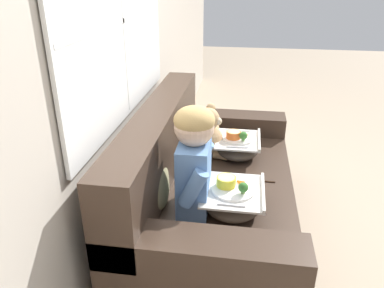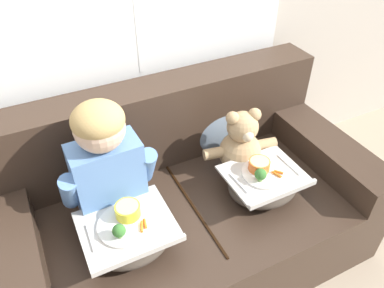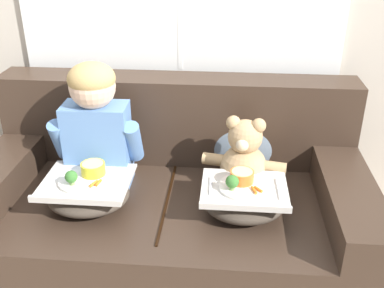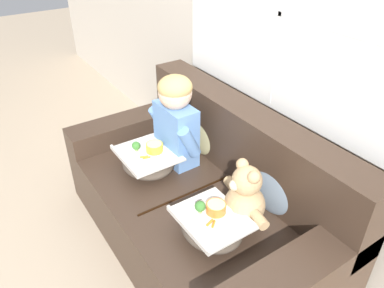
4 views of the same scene
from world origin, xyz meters
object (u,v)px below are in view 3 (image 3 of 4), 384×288
throw_pillow_behind_child (110,133)px  throw_pillow_behind_teddy (243,138)px  couch (171,207)px  teddy_bear (244,160)px  child_figure (96,120)px  lap_tray_child (88,192)px  lap_tray_teddy (243,199)px

throw_pillow_behind_child → throw_pillow_behind_teddy: (0.70, 0.00, 0.00)m
couch → throw_pillow_behind_child: (-0.35, 0.24, 0.28)m
couch → teddy_bear: couch is taller
child_figure → lap_tray_child: bearing=-89.9°
couch → child_figure: child_figure is taller
teddy_bear → lap_tray_teddy: teddy_bear is taller
throw_pillow_behind_teddy → teddy_bear: 0.22m
lap_tray_teddy → teddy_bear: bearing=90.0°
child_figure → teddy_bear: child_figure is taller
couch → throw_pillow_behind_child: size_ratio=5.03×
couch → lap_tray_teddy: 0.44m
throw_pillow_behind_teddy → couch: bearing=-145.6°
lap_tray_child → throw_pillow_behind_child: bearing=90.1°
lap_tray_child → child_figure: bearing=90.1°
couch → throw_pillow_behind_child: bearing=145.6°
throw_pillow_behind_child → child_figure: bearing=-90.0°
throw_pillow_behind_child → lap_tray_child: throw_pillow_behind_child is taller
lap_tray_child → lap_tray_teddy: 0.70m
throw_pillow_behind_child → throw_pillow_behind_teddy: 0.70m
throw_pillow_behind_child → child_figure: 0.27m
lap_tray_child → throw_pillow_behind_teddy: bearing=31.7°
throw_pillow_behind_teddy → throw_pillow_behind_child: bearing=180.0°
couch → lap_tray_child: (-0.35, -0.19, 0.19)m
teddy_bear → throw_pillow_behind_child: bearing=162.6°
throw_pillow_behind_teddy → lap_tray_teddy: size_ratio=1.02×
throw_pillow_behind_teddy → lap_tray_child: throw_pillow_behind_teddy is taller
couch → lap_tray_teddy: couch is taller
throw_pillow_behind_child → lap_tray_child: 0.44m
couch → lap_tray_child: couch is taller
child_figure → lap_tray_teddy: size_ratio=1.64×
throw_pillow_behind_child → lap_tray_child: (0.00, -0.43, -0.09)m
teddy_bear → lap_tray_child: 0.74m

